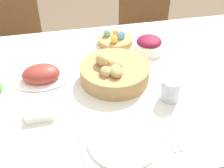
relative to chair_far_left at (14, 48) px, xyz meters
name	(u,v)px	position (x,y,z in m)	size (l,w,h in m)	color
dining_table	(105,135)	(0.51, -0.86, -0.12)	(1.87, 1.10, 0.75)	silver
chair_far_left	(14,48)	(0.00, 0.00, 0.00)	(0.42, 0.42, 0.90)	brown
chair_far_right	(149,34)	(1.03, 0.00, 0.00)	(0.44, 0.44, 0.90)	brown
bread_basket	(114,72)	(0.55, -0.86, 0.30)	(0.32, 0.32, 0.13)	#AD8451
egg_basket	(115,39)	(0.63, -0.53, 0.28)	(0.19, 0.19, 0.08)	#AD8451
ham_platter	(41,75)	(0.22, -0.79, 0.28)	(0.27, 0.19, 0.08)	white
beet_salad_bowl	(149,45)	(0.79, -0.65, 0.30)	(0.15, 0.15, 0.09)	white
dinner_plate	(125,140)	(0.51, -1.23, 0.26)	(0.26, 0.26, 0.01)	white
fork	(82,148)	(0.35, -1.23, 0.26)	(0.02, 0.18, 0.00)	#B7B7BC
knife	(166,134)	(0.67, -1.23, 0.26)	(0.02, 0.18, 0.00)	#B7B7BC
spoon	(173,132)	(0.70, -1.23, 0.26)	(0.02, 0.18, 0.00)	#B7B7BC
drinking_cup	(171,89)	(0.76, -1.04, 0.30)	(0.08, 0.08, 0.09)	silver
butter_dish	(40,114)	(0.21, -1.04, 0.27)	(0.11, 0.07, 0.03)	white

